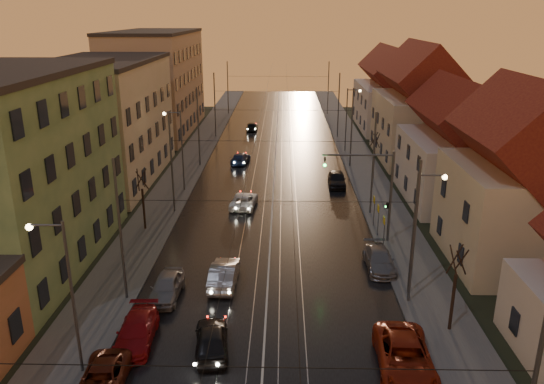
# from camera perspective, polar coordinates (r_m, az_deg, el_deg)

# --- Properties ---
(road) EXTENTS (16.00, 120.00, 0.04)m
(road) POSITION_cam_1_polar(r_m,az_deg,el_deg) (61.82, 0.31, 3.03)
(road) COLOR black
(road) RESTS_ON ground
(sidewalk_left) EXTENTS (4.00, 120.00, 0.15)m
(sidewalk_left) POSITION_cam_1_polar(r_m,az_deg,el_deg) (62.76, -8.87, 3.10)
(sidewalk_left) COLOR #4C4C4C
(sidewalk_left) RESTS_ON ground
(sidewalk_right) EXTENTS (4.00, 120.00, 0.15)m
(sidewalk_right) POSITION_cam_1_polar(r_m,az_deg,el_deg) (62.46, 9.54, 2.99)
(sidewalk_right) COLOR #4C4C4C
(sidewalk_right) RESTS_ON ground
(tram_rail_0) EXTENTS (0.06, 120.00, 0.03)m
(tram_rail_0) POSITION_cam_1_polar(r_m,az_deg,el_deg) (61.89, -1.73, 3.08)
(tram_rail_0) COLOR gray
(tram_rail_0) RESTS_ON road
(tram_rail_1) EXTENTS (0.06, 120.00, 0.03)m
(tram_rail_1) POSITION_cam_1_polar(r_m,az_deg,el_deg) (61.83, -0.40, 3.07)
(tram_rail_1) COLOR gray
(tram_rail_1) RESTS_ON road
(tram_rail_2) EXTENTS (0.06, 120.00, 0.03)m
(tram_rail_2) POSITION_cam_1_polar(r_m,az_deg,el_deg) (61.81, 1.03, 3.06)
(tram_rail_2) COLOR gray
(tram_rail_2) RESTS_ON road
(tram_rail_3) EXTENTS (0.06, 120.00, 0.03)m
(tram_rail_3) POSITION_cam_1_polar(r_m,az_deg,el_deg) (61.82, 2.35, 3.05)
(tram_rail_3) COLOR gray
(tram_rail_3) RESTS_ON road
(apartment_left_1) EXTENTS (10.00, 18.00, 13.00)m
(apartment_left_1) POSITION_cam_1_polar(r_m,az_deg,el_deg) (39.59, -26.59, 1.73)
(apartment_left_1) COLOR #527B4E
(apartment_left_1) RESTS_ON ground
(apartment_left_2) EXTENTS (10.00, 20.00, 12.00)m
(apartment_left_2) POSITION_cam_1_polar(r_m,az_deg,el_deg) (57.61, -17.60, 7.11)
(apartment_left_2) COLOR #BDB792
(apartment_left_2) RESTS_ON ground
(apartment_left_3) EXTENTS (10.00, 24.00, 14.00)m
(apartment_left_3) POSITION_cam_1_polar(r_m,az_deg,el_deg) (80.27, -12.31, 11.33)
(apartment_left_3) COLOR tan
(apartment_left_3) RESTS_ON ground
(house_right_1) EXTENTS (8.67, 10.20, 10.80)m
(house_right_1) POSITION_cam_1_polar(r_m,az_deg,el_deg) (39.71, 25.03, 0.42)
(house_right_1) COLOR beige
(house_right_1) RESTS_ON ground
(house_right_2) EXTENTS (9.18, 12.24, 9.20)m
(house_right_2) POSITION_cam_1_polar(r_m,az_deg,el_deg) (51.60, 19.38, 4.10)
(house_right_2) COLOR beige
(house_right_2) RESTS_ON ground
(house_right_3) EXTENTS (9.18, 14.28, 11.50)m
(house_right_3) POSITION_cam_1_polar(r_m,az_deg,el_deg) (65.47, 15.58, 8.43)
(house_right_3) COLOR beige
(house_right_3) RESTS_ON ground
(house_right_4) EXTENTS (9.18, 16.32, 10.00)m
(house_right_4) POSITION_cam_1_polar(r_m,az_deg,el_deg) (82.93, 12.58, 10.17)
(house_right_4) COLOR beige
(house_right_4) RESTS_ON ground
(catenary_pole_l_1) EXTENTS (0.16, 0.16, 9.00)m
(catenary_pole_l_1) POSITION_cam_1_polar(r_m,az_deg,el_deg) (32.45, -15.99, -4.17)
(catenary_pole_l_1) COLOR #595B60
(catenary_pole_l_1) RESTS_ON ground
(catenary_pole_r_1) EXTENTS (0.16, 0.16, 9.00)m
(catenary_pole_r_1) POSITION_cam_1_polar(r_m,az_deg,el_deg) (31.96, 15.06, -4.44)
(catenary_pole_r_1) COLOR #595B60
(catenary_pole_r_1) RESTS_ON ground
(catenary_pole_l_2) EXTENTS (0.16, 0.16, 9.00)m
(catenary_pole_l_2) POSITION_cam_1_polar(r_m,az_deg,el_deg) (46.19, -10.75, 3.04)
(catenary_pole_l_2) COLOR #595B60
(catenary_pole_l_2) RESTS_ON ground
(catenary_pole_r_2) EXTENTS (0.16, 0.16, 9.00)m
(catenary_pole_r_2) POSITION_cam_1_polar(r_m,az_deg,el_deg) (45.85, 10.82, 2.91)
(catenary_pole_r_2) COLOR #595B60
(catenary_pole_r_2) RESTS_ON ground
(catenary_pole_l_3) EXTENTS (0.16, 0.16, 9.00)m
(catenary_pole_l_3) POSITION_cam_1_polar(r_m,az_deg,el_deg) (60.54, -7.92, 6.88)
(catenary_pole_l_3) COLOR #595B60
(catenary_pole_l_3) RESTS_ON ground
(catenary_pole_r_3) EXTENTS (0.16, 0.16, 9.00)m
(catenary_pole_r_3) POSITION_cam_1_polar(r_m,az_deg,el_deg) (60.27, 8.57, 6.80)
(catenary_pole_r_3) COLOR #595B60
(catenary_pole_r_3) RESTS_ON ground
(catenary_pole_l_4) EXTENTS (0.16, 0.16, 9.00)m
(catenary_pole_l_4) POSITION_cam_1_polar(r_m,az_deg,el_deg) (75.13, -6.17, 9.24)
(catenary_pole_l_4) COLOR #595B60
(catenary_pole_l_4) RESTS_ON ground
(catenary_pole_r_4) EXTENTS (0.16, 0.16, 9.00)m
(catenary_pole_r_4) POSITION_cam_1_polar(r_m,az_deg,el_deg) (74.92, 7.17, 9.17)
(catenary_pole_r_4) COLOR #595B60
(catenary_pole_r_4) RESTS_ON ground
(catenary_pole_l_5) EXTENTS (0.16, 0.16, 9.00)m
(catenary_pole_l_5) POSITION_cam_1_polar(r_m,az_deg,el_deg) (92.82, -4.78, 11.07)
(catenary_pole_l_5) COLOR #595B60
(catenary_pole_l_5) RESTS_ON ground
(catenary_pole_r_5) EXTENTS (0.16, 0.16, 9.00)m
(catenary_pole_r_5) POSITION_cam_1_polar(r_m,az_deg,el_deg) (92.65, 6.07, 11.02)
(catenary_pole_r_5) COLOR #595B60
(catenary_pole_r_5) RESTS_ON ground
(street_lamp_0) EXTENTS (1.75, 0.32, 8.00)m
(street_lamp_0) POSITION_cam_1_polar(r_m,az_deg,el_deg) (26.52, -21.44, -9.19)
(street_lamp_0) COLOR #595B60
(street_lamp_0) RESTS_ON ground
(street_lamp_1) EXTENTS (1.75, 0.32, 8.00)m
(street_lamp_1) POSITION_cam_1_polar(r_m,az_deg,el_deg) (32.84, 15.57, -3.13)
(street_lamp_1) COLOR #595B60
(street_lamp_1) RESTS_ON ground
(street_lamp_2) EXTENTS (1.75, 0.32, 8.00)m
(street_lamp_2) POSITION_cam_1_polar(r_m,az_deg,el_deg) (51.89, -10.01, 5.24)
(street_lamp_2) COLOR #595B60
(street_lamp_2) RESTS_ON ground
(street_lamp_3) EXTENTS (1.75, 0.32, 8.00)m
(street_lamp_3) POSITION_cam_1_polar(r_m,az_deg,el_deg) (67.08, 8.29, 8.35)
(street_lamp_3) COLOR #595B60
(street_lamp_3) RESTS_ON ground
(traffic_light_mast) EXTENTS (5.30, 0.32, 7.20)m
(traffic_light_mast) POSITION_cam_1_polar(r_m,az_deg,el_deg) (40.05, 11.32, 0.72)
(traffic_light_mast) COLOR #595B60
(traffic_light_mast) RESTS_ON ground
(bare_tree_0) EXTENTS (1.09, 1.09, 5.11)m
(bare_tree_0) POSITION_cam_1_polar(r_m,az_deg,el_deg) (43.45, -13.69, -0.96)
(bare_tree_0) COLOR black
(bare_tree_0) RESTS_ON ground
(bare_tree_1) EXTENTS (1.09, 1.09, 5.11)m
(bare_tree_1) POSITION_cam_1_polar(r_m,az_deg,el_deg) (30.65, 18.98, -10.06)
(bare_tree_1) COLOR black
(bare_tree_1) RESTS_ON ground
(bare_tree_2) EXTENTS (1.09, 1.09, 5.11)m
(bare_tree_2) POSITION_cam_1_polar(r_m,az_deg,el_deg) (56.18, 10.91, 3.69)
(bare_tree_2) COLOR black
(bare_tree_2) RESTS_ON ground
(driving_car_0) EXTENTS (2.21, 4.40, 1.44)m
(driving_car_0) POSITION_cam_1_polar(r_m,az_deg,el_deg) (28.61, -6.51, -15.42)
(driving_car_0) COLOR black
(driving_car_0) RESTS_ON ground
(driving_car_1) EXTENTS (1.75, 4.68, 1.53)m
(driving_car_1) POSITION_cam_1_polar(r_m,az_deg,el_deg) (34.70, -5.17, -8.74)
(driving_car_1) COLOR gray
(driving_car_1) RESTS_ON ground
(driving_car_2) EXTENTS (2.55, 4.72, 1.26)m
(driving_car_2) POSITION_cam_1_polar(r_m,az_deg,el_deg) (48.00, -3.03, -0.90)
(driving_car_2) COLOR white
(driving_car_2) RESTS_ON ground
(driving_car_3) EXTENTS (2.34, 4.53, 1.26)m
(driving_car_3) POSITION_cam_1_polar(r_m,az_deg,el_deg) (62.12, -3.42, 3.66)
(driving_car_3) COLOR navy
(driving_car_3) RESTS_ON ground
(driving_car_4) EXTENTS (1.61, 3.91, 1.33)m
(driving_car_4) POSITION_cam_1_polar(r_m,az_deg,el_deg) (79.59, -2.16, 7.05)
(driving_car_4) COLOR black
(driving_car_4) RESTS_ON ground
(parked_left_1) EXTENTS (2.25, 4.48, 1.22)m
(parked_left_1) POSITION_cam_1_polar(r_m,az_deg,el_deg) (27.15, -17.82, -18.71)
(parked_left_1) COLOR #521A0E
(parked_left_1) RESTS_ON ground
(parked_left_2) EXTENTS (2.07, 4.69, 1.34)m
(parked_left_2) POSITION_cam_1_polar(r_m,az_deg,el_deg) (29.98, -14.37, -14.31)
(parked_left_2) COLOR maroon
(parked_left_2) RESTS_ON ground
(parked_left_3) EXTENTS (1.83, 4.29, 1.44)m
(parked_left_3) POSITION_cam_1_polar(r_m,az_deg,el_deg) (33.77, -11.29, -9.96)
(parked_left_3) COLOR gray
(parked_left_3) RESTS_ON ground
(parked_right_0) EXTENTS (2.89, 5.80, 1.58)m
(parked_right_0) POSITION_cam_1_polar(r_m,az_deg,el_deg) (27.82, 14.09, -16.86)
(parked_right_0) COLOR maroon
(parked_right_0) RESTS_ON ground
(parked_right_1) EXTENTS (1.89, 4.55, 1.31)m
(parked_right_1) POSITION_cam_1_polar(r_m,az_deg,el_deg) (37.37, 11.47, -7.14)
(parked_right_1) COLOR gray
(parked_right_1) RESTS_ON ground
(parked_right_2) EXTENTS (1.89, 4.35, 1.46)m
(parked_right_2) POSITION_cam_1_polar(r_m,az_deg,el_deg) (54.14, 6.98, 1.39)
(parked_right_2) COLOR black
(parked_right_2) RESTS_ON ground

